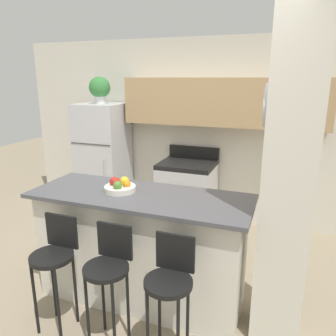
# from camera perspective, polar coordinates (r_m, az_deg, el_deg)

# --- Properties ---
(ground_plane) EXTENTS (14.00, 14.00, 0.00)m
(ground_plane) POSITION_cam_1_polar(r_m,az_deg,el_deg) (3.37, -4.54, -21.39)
(ground_plane) COLOR gray
(wall_back) EXTENTS (5.60, 0.38, 2.55)m
(wall_back) POSITION_cam_1_polar(r_m,az_deg,el_deg) (4.59, 7.03, 8.17)
(wall_back) COLOR silver
(wall_back) RESTS_ON ground_plane
(pillar_right) EXTENTS (0.38, 0.32, 2.55)m
(pillar_right) POSITION_cam_1_polar(r_m,az_deg,el_deg) (2.51, 20.11, -2.58)
(pillar_right) COLOR silver
(pillar_right) RESTS_ON ground_plane
(counter_bar) EXTENTS (1.95, 0.72, 1.04)m
(counter_bar) POSITION_cam_1_polar(r_m,az_deg,el_deg) (3.08, -4.75, -13.58)
(counter_bar) COLOR silver
(counter_bar) RESTS_ON ground_plane
(refrigerator) EXTENTS (0.66, 0.66, 1.66)m
(refrigerator) POSITION_cam_1_polar(r_m,az_deg,el_deg) (5.00, -11.16, 1.42)
(refrigerator) COLOR silver
(refrigerator) RESTS_ON ground_plane
(stove_range) EXTENTS (0.73, 0.67, 1.07)m
(stove_range) POSITION_cam_1_polar(r_m,az_deg,el_deg) (4.59, 3.34, -4.42)
(stove_range) COLOR silver
(stove_range) RESTS_ON ground_plane
(bar_stool_left) EXTENTS (0.34, 0.34, 0.96)m
(bar_stool_left) POSITION_cam_1_polar(r_m,az_deg,el_deg) (2.85, -19.07, -14.49)
(bar_stool_left) COLOR black
(bar_stool_left) RESTS_ON ground_plane
(bar_stool_mid) EXTENTS (0.34, 0.34, 0.96)m
(bar_stool_mid) POSITION_cam_1_polar(r_m,az_deg,el_deg) (2.60, -10.28, -16.97)
(bar_stool_mid) COLOR black
(bar_stool_mid) RESTS_ON ground_plane
(bar_stool_right) EXTENTS (0.34, 0.34, 0.96)m
(bar_stool_right) POSITION_cam_1_polar(r_m,az_deg,el_deg) (2.42, 0.37, -19.39)
(bar_stool_right) COLOR black
(bar_stool_right) RESTS_ON ground_plane
(potted_plant_on_fridge) EXTENTS (0.30, 0.30, 0.37)m
(potted_plant_on_fridge) POSITION_cam_1_polar(r_m,az_deg,el_deg) (4.86, -11.81, 13.38)
(potted_plant_on_fridge) COLOR silver
(potted_plant_on_fridge) RESTS_ON refrigerator
(fruit_bowl) EXTENTS (0.28, 0.28, 0.12)m
(fruit_bowl) POSITION_cam_1_polar(r_m,az_deg,el_deg) (2.95, -8.35, -3.21)
(fruit_bowl) COLOR silver
(fruit_bowl) RESTS_ON counter_bar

